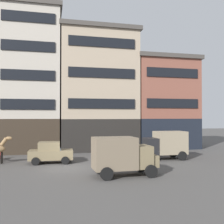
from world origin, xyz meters
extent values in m
plane|color=#4C4947|center=(0.00, 0.00, 0.00)|extent=(120.00, 120.00, 0.00)
cube|color=#33281E|center=(-3.81, 10.98, 1.88)|extent=(6.57, 5.77, 3.77)
cube|color=#B7AD9E|center=(-3.81, 10.98, 9.96)|extent=(6.57, 5.77, 12.38)
cube|color=#47423D|center=(-3.81, 10.98, 16.40)|extent=(7.07, 6.27, 0.50)
cube|color=black|center=(-3.81, 8.04, 5.32)|extent=(5.52, 0.12, 1.10)
cube|color=black|center=(-3.81, 8.04, 8.41)|extent=(5.52, 0.12, 1.10)
cube|color=black|center=(-3.81, 8.04, 11.51)|extent=(5.52, 0.12, 1.10)
cube|color=black|center=(-3.81, 8.04, 14.60)|extent=(5.52, 0.12, 1.10)
cube|color=black|center=(4.15, 10.98, 1.87)|extent=(9.06, 5.77, 3.74)
cube|color=tan|center=(4.15, 10.98, 8.94)|extent=(9.06, 5.77, 10.41)
cube|color=#47423D|center=(4.15, 10.98, 14.40)|extent=(9.56, 6.27, 0.50)
cube|color=black|center=(4.15, 8.04, 5.47)|extent=(7.61, 0.12, 1.10)
cube|color=black|center=(4.15, 8.04, 8.94)|extent=(7.61, 0.12, 1.10)
cube|color=black|center=(4.15, 8.04, 12.41)|extent=(7.61, 0.12, 1.10)
cube|color=black|center=(12.74, 10.98, 1.88)|extent=(7.82, 5.77, 3.77)
cube|color=brown|center=(12.74, 10.98, 7.44)|extent=(7.82, 5.77, 7.36)
cube|color=#47423D|center=(12.74, 10.98, 11.37)|extent=(8.32, 6.27, 0.50)
cube|color=black|center=(12.74, 8.04, 5.61)|extent=(6.57, 0.12, 1.10)
cube|color=black|center=(12.74, 8.04, 9.28)|extent=(6.57, 0.12, 1.10)
cylinder|color=#937047|center=(-5.38, 3.11, 1.85)|extent=(0.67, 0.33, 0.76)
ellipsoid|color=#937047|center=(-4.98, 3.11, 2.15)|extent=(0.56, 0.25, 0.30)
cylinder|color=black|center=(-5.55, 3.28, 0.47)|extent=(0.14, 0.14, 0.95)
cylinder|color=black|center=(-5.55, 2.92, 0.47)|extent=(0.14, 0.14, 0.95)
cube|color=#7A6B4C|center=(4.47, -3.80, 1.27)|extent=(1.45, 1.74, 1.50)
cube|color=#7A6B4C|center=(5.17, -3.78, 0.97)|extent=(0.95, 1.47, 0.80)
cube|color=#756651|center=(2.67, -3.86, 1.57)|extent=(2.86, 1.99, 2.10)
cube|color=silver|center=(4.92, -3.79, 1.52)|extent=(0.24, 1.37, 0.64)
cylinder|color=black|center=(4.89, -2.84, 0.42)|extent=(0.85, 0.25, 0.84)
cylinder|color=black|center=(4.95, -4.74, 0.42)|extent=(0.85, 0.25, 0.84)
cylinder|color=black|center=(1.89, -2.94, 0.42)|extent=(0.85, 0.25, 0.84)
cylinder|color=black|center=(1.95, -4.84, 0.42)|extent=(0.85, 0.25, 0.84)
cube|color=black|center=(7.70, 2.04, 1.27)|extent=(1.41, 1.70, 1.50)
cube|color=black|center=(7.00, 2.04, 0.97)|extent=(0.90, 1.45, 0.80)
cube|color=gray|center=(9.50, 2.03, 1.57)|extent=(2.81, 1.91, 2.10)
cube|color=silver|center=(7.25, 2.04, 1.52)|extent=(0.20, 1.36, 0.64)
cylinder|color=black|center=(7.25, 1.09, 0.42)|extent=(0.84, 0.22, 0.84)
cylinder|color=black|center=(7.26, 2.99, 0.42)|extent=(0.84, 0.22, 0.84)
cylinder|color=black|center=(10.25, 1.08, 0.42)|extent=(0.84, 0.22, 0.84)
cylinder|color=black|center=(10.26, 2.98, 0.42)|extent=(0.84, 0.22, 0.84)
cube|color=#7A6B4C|center=(-1.45, 2.34, 0.73)|extent=(3.76, 1.74, 0.80)
cube|color=#7A6B4C|center=(-1.60, 2.35, 1.48)|extent=(1.85, 1.51, 0.70)
cube|color=silver|center=(-0.75, 2.32, 1.35)|extent=(0.38, 1.32, 0.56)
cylinder|color=black|center=(-0.22, 3.14, 0.33)|extent=(0.67, 0.21, 0.66)
cylinder|color=black|center=(-0.28, 1.46, 0.33)|extent=(0.67, 0.21, 0.66)
cylinder|color=black|center=(-2.61, 3.23, 0.33)|extent=(0.67, 0.21, 0.66)
cylinder|color=black|center=(-2.68, 1.55, 0.33)|extent=(0.67, 0.21, 0.66)
cylinder|color=maroon|center=(-6.09, 5.74, 0.35)|extent=(0.24, 0.24, 0.70)
sphere|color=maroon|center=(-6.09, 5.74, 0.72)|extent=(0.22, 0.22, 0.22)
camera|label=1|loc=(-1.46, -21.04, 3.98)|focal=42.39mm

